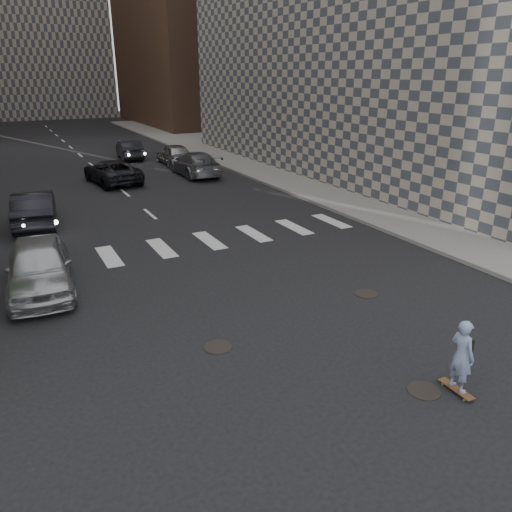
{
  "coord_description": "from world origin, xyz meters",
  "views": [
    {
      "loc": [
        -6.15,
        -8.82,
        6.44
      ],
      "look_at": [
        0.23,
        3.43,
        1.3
      ],
      "focal_mm": 35.0,
      "sensor_mm": 36.0,
      "label": 1
    }
  ],
  "objects": [
    {
      "name": "ground",
      "position": [
        0.0,
        0.0,
        0.0
      ],
      "size": [
        160.0,
        160.0,
        0.0
      ],
      "primitive_type": "plane",
      "color": "black",
      "rests_on": "ground"
    },
    {
      "name": "traffic_car_b",
      "position": [
        5.29,
        21.86,
        0.77
      ],
      "size": [
        2.19,
        5.32,
        1.54
      ],
      "primitive_type": "imported",
      "rotation": [
        0.0,
        0.0,
        3.13
      ],
      "color": "slate",
      "rests_on": "ground"
    },
    {
      "name": "manhole_c",
      "position": [
        3.3,
        2.0,
        0.01
      ],
      "size": [
        0.7,
        0.7,
        0.02
      ],
      "primitive_type": "cylinder",
      "color": "black",
      "rests_on": "ground"
    },
    {
      "name": "traffic_car_a",
      "position": [
        -4.99,
        14.44,
        0.78
      ],
      "size": [
        2.17,
        4.87,
        1.55
      ],
      "primitive_type": "imported",
      "rotation": [
        0.0,
        0.0,
        3.03
      ],
      "color": "black",
      "rests_on": "ground"
    },
    {
      "name": "skateboarder",
      "position": [
        1.79,
        -2.84,
        0.89
      ],
      "size": [
        0.43,
        0.87,
        1.71
      ],
      "rotation": [
        0.0,
        0.0,
        -0.04
      ],
      "color": "brown",
      "rests_on": "ground"
    },
    {
      "name": "silver_sedan",
      "position": [
        -5.5,
        6.87,
        0.8
      ],
      "size": [
        2.26,
        4.83,
        1.6
      ],
      "primitive_type": "imported",
      "rotation": [
        0.0,
        0.0,
        -0.08
      ],
      "color": "#AFB2B6",
      "rests_on": "ground"
    },
    {
      "name": "manhole_b",
      "position": [
        -2.0,
        1.2,
        0.01
      ],
      "size": [
        0.7,
        0.7,
        0.02
      ],
      "primitive_type": "cylinder",
      "color": "black",
      "rests_on": "ground"
    },
    {
      "name": "traffic_car_d",
      "position": [
        5.45,
        26.34,
        0.76
      ],
      "size": [
        1.92,
        4.52,
        1.52
      ],
      "primitive_type": "imported",
      "rotation": [
        0.0,
        0.0,
        3.11
      ],
      "color": "#9EA1A5",
      "rests_on": "ground"
    },
    {
      "name": "traffic_car_c",
      "position": [
        -0.0,
        21.9,
        0.71
      ],
      "size": [
        2.94,
        5.35,
        1.42
      ],
      "primitive_type": "imported",
      "rotation": [
        0.0,
        0.0,
        3.26
      ],
      "color": "black",
      "rests_on": "ground"
    },
    {
      "name": "manhole_a",
      "position": [
        1.2,
        -2.5,
        0.01
      ],
      "size": [
        0.7,
        0.7,
        0.02
      ],
      "primitive_type": "cylinder",
      "color": "black",
      "rests_on": "ground"
    },
    {
      "name": "sidewalk_right",
      "position": [
        14.5,
        20.0,
        0.07
      ],
      "size": [
        13.0,
        80.0,
        0.15
      ],
      "primitive_type": "cube",
      "color": "gray",
      "rests_on": "ground"
    },
    {
      "name": "traffic_car_e",
      "position": [
        3.16,
        30.37,
        0.73
      ],
      "size": [
        1.92,
        4.53,
        1.45
      ],
      "primitive_type": "imported",
      "rotation": [
        0.0,
        0.0,
        3.05
      ],
      "color": "black",
      "rests_on": "ground"
    }
  ]
}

